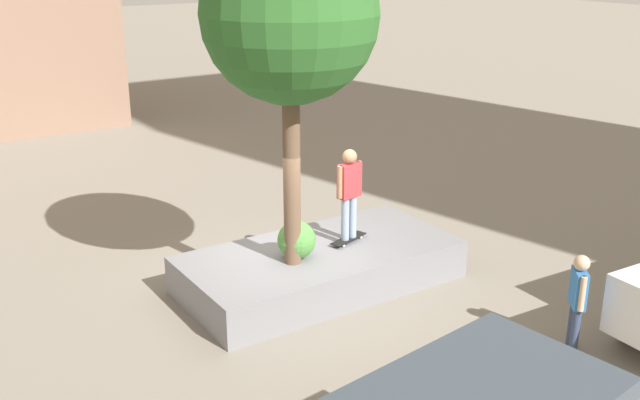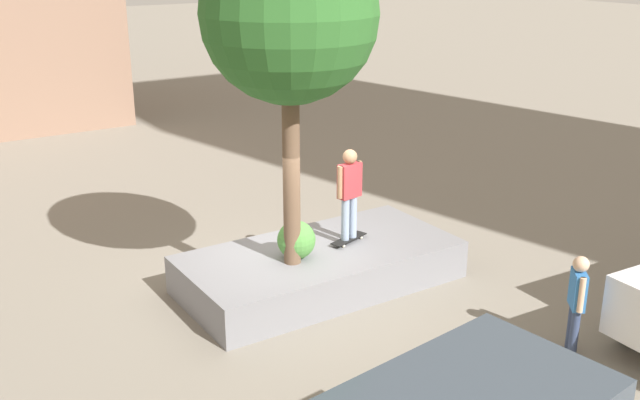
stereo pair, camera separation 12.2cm
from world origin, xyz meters
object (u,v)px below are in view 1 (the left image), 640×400
Objects in this scene: skateboarder at (349,188)px; bystander_watching at (578,296)px; skateboard at (349,239)px; planter_ledge at (320,267)px; plaza_tree at (290,16)px.

bystander_watching is at bearing 108.53° from skateboarder.
bystander_watching reaches higher than skateboard.
skateboard is at bearing -71.47° from bystander_watching.
planter_ledge is 0.72m from skateboard.
plaza_tree is 3.25m from skateboarder.
bystander_watching is at bearing 116.07° from planter_ledge.
plaza_tree is 3.57× the size of bystander_watching.
plaza_tree reaches higher than skateboard.
bystander_watching reaches higher than planter_ledge.
skateboarder reaches higher than planter_ledge.
skateboarder is (0.00, -0.00, 0.95)m from skateboard.
skateboard is at bearing -170.85° from plaza_tree.
skateboard is 0.95m from skateboarder.
skateboard reaches higher than planter_ledge.
plaza_tree reaches higher than skateboarder.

